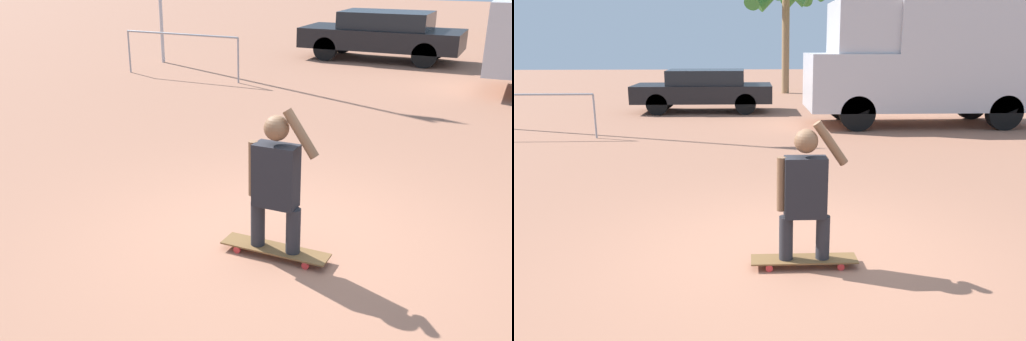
% 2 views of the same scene
% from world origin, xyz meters
% --- Properties ---
extents(ground_plane, '(80.00, 80.00, 0.00)m').
position_xyz_m(ground_plane, '(0.00, 0.00, 0.00)').
color(ground_plane, '#A36B51').
extents(skateboard, '(1.08, 0.26, 0.09)m').
position_xyz_m(skateboard, '(0.03, -0.31, 0.07)').
color(skateboard, brown).
rests_on(skateboard, ground_plane).
extents(person_skateboarder, '(0.69, 0.24, 1.42)m').
position_xyz_m(person_skateboarder, '(0.03, -0.31, 0.83)').
color(person_skateboarder, '#28282D').
rests_on(person_skateboarder, skateboard).
extents(parked_car_black, '(4.51, 1.86, 1.38)m').
position_xyz_m(parked_car_black, '(-1.97, 11.79, 0.75)').
color(parked_car_black, black).
rests_on(parked_car_black, ground_plane).
extents(plaza_railing_segment, '(3.19, 0.05, 1.08)m').
position_xyz_m(plaza_railing_segment, '(-5.75, 7.02, 0.87)').
color(plaza_railing_segment, '#99999E').
rests_on(plaza_railing_segment, ground_plane).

